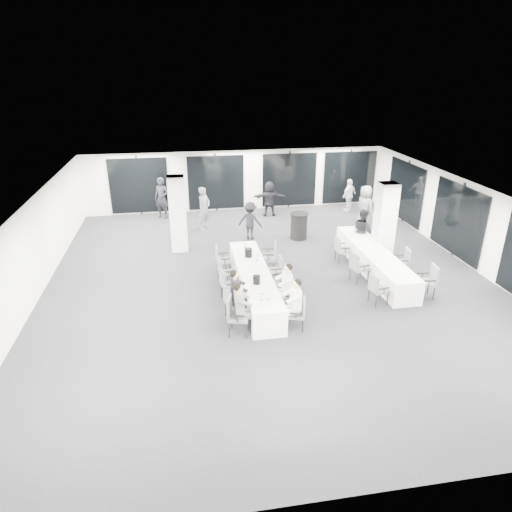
{
  "coord_description": "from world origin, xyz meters",
  "views": [
    {
      "loc": [
        -2.63,
        -12.93,
        6.42
      ],
      "look_at": [
        -0.48,
        -0.2,
        0.99
      ],
      "focal_mm": 32.0,
      "sensor_mm": 36.0,
      "label": 1
    }
  ],
  "objects_px": {
    "cocktail_table": "(299,226)",
    "standing_guest_h": "(363,227)",
    "chair_side_left_near": "(377,288)",
    "chair_side_left_far": "(341,248)",
    "chair_main_left_fourth": "(224,271)",
    "standing_guest_d": "(349,193)",
    "chair_side_right_mid": "(403,260)",
    "chair_main_left_far": "(221,258)",
    "standing_guest_c": "(250,218)",
    "chair_main_right_fourth": "(277,268)",
    "chair_main_right_far": "(271,254)",
    "standing_guest_f": "(269,196)",
    "chair_side_right_near": "(429,279)",
    "banquet_table_side": "(374,261)",
    "ice_bucket_near": "(257,280)",
    "banquet_table_main": "(254,283)",
    "chair_main_right_mid": "(283,279)",
    "chair_main_left_second": "(232,301)",
    "chair_main_left_mid": "(228,283)",
    "chair_main_right_second": "(290,294)",
    "chair_main_left_near": "(235,313)",
    "chair_main_right_near": "(299,312)",
    "standing_guest_e": "(365,205)",
    "standing_guest_a": "(204,206)",
    "chair_side_left_mid": "(358,266)",
    "standing_guest_g": "(161,196)"
  },
  "relations": [
    {
      "from": "banquet_table_side",
      "to": "banquet_table_main",
      "type": "bearing_deg",
      "value": -167.43
    },
    {
      "from": "banquet_table_side",
      "to": "ice_bucket_near",
      "type": "relative_size",
      "value": 21.01
    },
    {
      "from": "banquet_table_main",
      "to": "standing_guest_d",
      "type": "xyz_separation_m",
      "value": [
        5.78,
        7.68,
        0.49
      ]
    },
    {
      "from": "standing_guest_c",
      "to": "cocktail_table",
      "type": "bearing_deg",
      "value": -163.07
    },
    {
      "from": "chair_main_right_near",
      "to": "standing_guest_h",
      "type": "xyz_separation_m",
      "value": [
        3.67,
        4.92,
        0.41
      ]
    },
    {
      "from": "chair_main_right_near",
      "to": "chair_side_left_far",
      "type": "xyz_separation_m",
      "value": [
        2.54,
        4.02,
        0.03
      ]
    },
    {
      "from": "standing_guest_h",
      "to": "chair_main_right_far",
      "type": "bearing_deg",
      "value": 92.84
    },
    {
      "from": "chair_main_left_mid",
      "to": "chair_side_right_near",
      "type": "relative_size",
      "value": 0.98
    },
    {
      "from": "chair_side_left_near",
      "to": "standing_guest_g",
      "type": "height_order",
      "value": "standing_guest_g"
    },
    {
      "from": "chair_main_left_mid",
      "to": "chair_main_right_mid",
      "type": "distance_m",
      "value": 1.67
    },
    {
      "from": "chair_main_left_mid",
      "to": "standing_guest_f",
      "type": "distance_m",
      "value": 8.33
    },
    {
      "from": "banquet_table_side",
      "to": "cocktail_table",
      "type": "distance_m",
      "value": 3.87
    },
    {
      "from": "chair_main_left_fourth",
      "to": "chair_main_left_far",
      "type": "height_order",
      "value": "chair_main_left_far"
    },
    {
      "from": "chair_main_right_far",
      "to": "standing_guest_f",
      "type": "distance_m",
      "value": 6.02
    },
    {
      "from": "chair_main_right_fourth",
      "to": "standing_guest_h",
      "type": "distance_m",
      "value": 4.27
    },
    {
      "from": "standing_guest_d",
      "to": "banquet_table_main",
      "type": "bearing_deg",
      "value": 20.0
    },
    {
      "from": "banquet_table_side",
      "to": "chair_side_right_near",
      "type": "bearing_deg",
      "value": -67.13
    },
    {
      "from": "chair_main_left_second",
      "to": "chair_main_left_mid",
      "type": "height_order",
      "value": "chair_main_left_mid"
    },
    {
      "from": "chair_side_left_near",
      "to": "chair_side_right_near",
      "type": "xyz_separation_m",
      "value": [
        1.67,
        0.13,
        0.06
      ]
    },
    {
      "from": "chair_main_left_second",
      "to": "banquet_table_side",
      "type": "bearing_deg",
      "value": 101.93
    },
    {
      "from": "chair_main_right_second",
      "to": "chair_main_right_far",
      "type": "distance_m",
      "value": 2.8
    },
    {
      "from": "cocktail_table",
      "to": "standing_guest_h",
      "type": "height_order",
      "value": "standing_guest_h"
    },
    {
      "from": "chair_main_right_far",
      "to": "chair_main_left_near",
      "type": "bearing_deg",
      "value": 167.15
    },
    {
      "from": "chair_main_left_near",
      "to": "standing_guest_f",
      "type": "height_order",
      "value": "standing_guest_f"
    },
    {
      "from": "banquet_table_main",
      "to": "cocktail_table",
      "type": "bearing_deg",
      "value": 60.32
    },
    {
      "from": "chair_side_left_near",
      "to": "ice_bucket_near",
      "type": "xyz_separation_m",
      "value": [
        -3.44,
        0.37,
        0.35
      ]
    },
    {
      "from": "chair_main_right_mid",
      "to": "chair_main_left_near",
      "type": "bearing_deg",
      "value": 126.51
    },
    {
      "from": "chair_side_right_mid",
      "to": "ice_bucket_near",
      "type": "relative_size",
      "value": 3.84
    },
    {
      "from": "banquet_table_side",
      "to": "chair_main_left_mid",
      "type": "distance_m",
      "value": 5.18
    },
    {
      "from": "chair_main_left_far",
      "to": "standing_guest_c",
      "type": "xyz_separation_m",
      "value": [
        1.45,
        3.13,
        0.29
      ]
    },
    {
      "from": "chair_main_left_near",
      "to": "chair_main_left_mid",
      "type": "distance_m",
      "value": 1.8
    },
    {
      "from": "chair_main_right_fourth",
      "to": "chair_main_left_far",
      "type": "bearing_deg",
      "value": 60.99
    },
    {
      "from": "standing_guest_d",
      "to": "standing_guest_h",
      "type": "distance_m",
      "value": 5.05
    },
    {
      "from": "chair_side_right_near",
      "to": "chair_main_right_far",
      "type": "bearing_deg",
      "value": 64.95
    },
    {
      "from": "chair_main_left_fourth",
      "to": "standing_guest_d",
      "type": "distance_m",
      "value": 9.7
    },
    {
      "from": "chair_main_left_mid",
      "to": "chair_main_left_far",
      "type": "bearing_deg",
      "value": 167.9
    },
    {
      "from": "banquet_table_side",
      "to": "chair_side_right_near",
      "type": "relative_size",
      "value": 4.91
    },
    {
      "from": "standing_guest_f",
      "to": "chair_side_left_mid",
      "type": "bearing_deg",
      "value": 106.22
    },
    {
      "from": "chair_main_left_second",
      "to": "chair_main_right_second",
      "type": "bearing_deg",
      "value": 84.37
    },
    {
      "from": "chair_side_left_near",
      "to": "chair_side_left_far",
      "type": "bearing_deg",
      "value": 168.72
    },
    {
      "from": "chair_main_right_mid",
      "to": "standing_guest_h",
      "type": "bearing_deg",
      "value": -61.04
    },
    {
      "from": "chair_main_right_mid",
      "to": "standing_guest_g",
      "type": "height_order",
      "value": "standing_guest_g"
    },
    {
      "from": "chair_main_left_fourth",
      "to": "chair_side_left_far",
      "type": "height_order",
      "value": "chair_main_left_fourth"
    },
    {
      "from": "chair_main_left_mid",
      "to": "chair_main_right_far",
      "type": "xyz_separation_m",
      "value": [
        1.67,
        1.94,
        0.0
      ]
    },
    {
      "from": "cocktail_table",
      "to": "standing_guest_d",
      "type": "xyz_separation_m",
      "value": [
        3.27,
        3.26,
        0.33
      ]
    },
    {
      "from": "chair_side_left_far",
      "to": "ice_bucket_near",
      "type": "relative_size",
      "value": 3.88
    },
    {
      "from": "standing_guest_d",
      "to": "standing_guest_e",
      "type": "bearing_deg",
      "value": 50.73
    },
    {
      "from": "standing_guest_a",
      "to": "standing_guest_h",
      "type": "relative_size",
      "value": 1.11
    },
    {
      "from": "chair_side_right_mid",
      "to": "standing_guest_h",
      "type": "relative_size",
      "value": 0.5
    },
    {
      "from": "standing_guest_f",
      "to": "standing_guest_h",
      "type": "relative_size",
      "value": 1.0
    }
  ]
}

